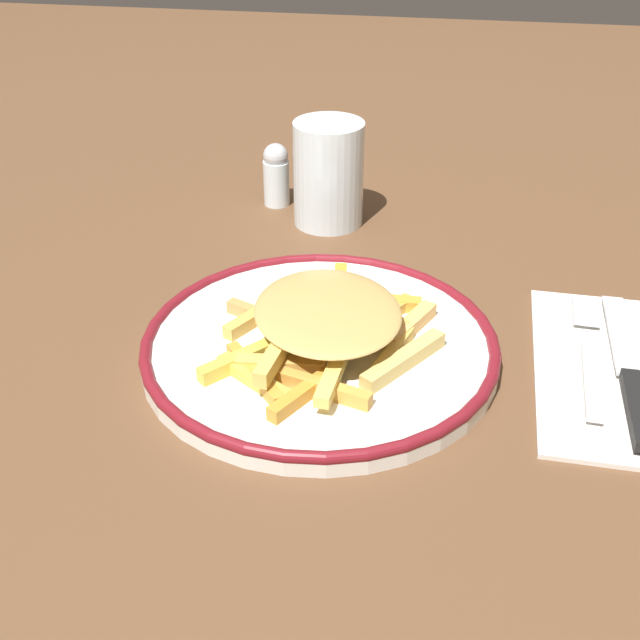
% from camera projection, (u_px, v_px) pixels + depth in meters
% --- Properties ---
extents(ground_plane, '(2.60, 2.60, 0.00)m').
position_uv_depth(ground_plane, '(320.00, 355.00, 0.67)').
color(ground_plane, brown).
extents(plate, '(0.29, 0.29, 0.02)m').
position_uv_depth(plate, '(320.00, 345.00, 0.66)').
color(plate, white).
rests_on(plate, ground_plane).
extents(fries_heap, '(0.19, 0.21, 0.04)m').
position_uv_depth(fries_heap, '(326.00, 327.00, 0.64)').
color(fries_heap, '#E9B759').
rests_on(fries_heap, plate).
extents(napkin, '(0.15, 0.23, 0.01)m').
position_uv_depth(napkin, '(625.00, 370.00, 0.64)').
color(napkin, silver).
rests_on(napkin, ground_plane).
extents(fork, '(0.03, 0.18, 0.01)m').
position_uv_depth(fork, '(590.00, 352.00, 0.65)').
color(fork, silver).
rests_on(fork, napkin).
extents(knife, '(0.02, 0.21, 0.01)m').
position_uv_depth(knife, '(630.00, 377.00, 0.62)').
color(knife, black).
rests_on(knife, napkin).
extents(water_glass, '(0.08, 0.08, 0.11)m').
position_uv_depth(water_glass, '(328.00, 174.00, 0.85)').
color(water_glass, silver).
rests_on(water_glass, ground_plane).
extents(salt_shaker, '(0.03, 0.03, 0.07)m').
position_uv_depth(salt_shaker, '(276.00, 174.00, 0.90)').
color(salt_shaker, silver).
rests_on(salt_shaker, ground_plane).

